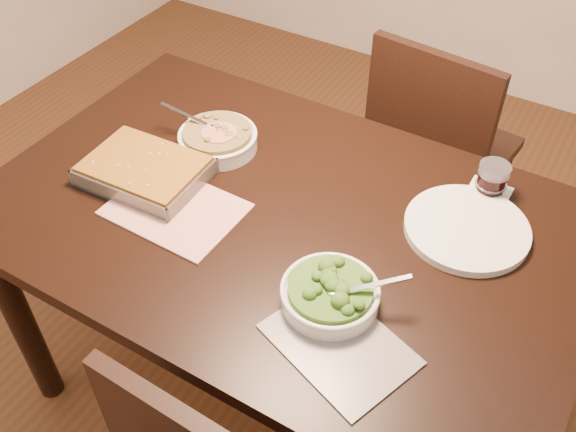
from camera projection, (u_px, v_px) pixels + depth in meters
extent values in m
plane|color=#4E2A16|center=(283.00, 387.00, 2.01)|extent=(4.00, 4.00, 0.00)
cube|color=black|center=(281.00, 221.00, 1.51)|extent=(1.40, 0.90, 0.04)
cube|color=black|center=(281.00, 241.00, 1.55)|extent=(1.26, 0.76, 0.08)
cylinder|color=black|center=(20.00, 319.00, 1.76)|extent=(0.07, 0.07, 0.71)
cylinder|color=black|center=(184.00, 171.00, 2.22)|extent=(0.07, 0.07, 0.71)
cylinder|color=black|center=(544.00, 318.00, 1.77)|extent=(0.07, 0.07, 0.71)
cube|color=#B43A33|center=(176.00, 209.00, 1.50)|extent=(0.31, 0.23, 0.01)
cube|color=#28272F|center=(339.00, 344.00, 1.23)|extent=(0.32, 0.27, 0.00)
cube|color=white|center=(488.00, 193.00, 1.54)|extent=(0.10, 0.10, 0.00)
cylinder|color=white|center=(218.00, 142.00, 1.66)|extent=(0.20, 0.20, 0.04)
torus|color=white|center=(217.00, 134.00, 1.65)|extent=(0.21, 0.21, 0.01)
cylinder|color=#36240E|center=(217.00, 133.00, 1.65)|extent=(0.18, 0.18, 0.02)
cube|color=silver|center=(195.00, 124.00, 1.65)|extent=(0.13, 0.03, 0.04)
cylinder|color=maroon|center=(219.00, 132.00, 1.63)|extent=(0.09, 0.09, 0.00)
cylinder|color=white|center=(330.00, 297.00, 1.29)|extent=(0.20, 0.20, 0.04)
torus|color=white|center=(330.00, 290.00, 1.28)|extent=(0.20, 0.20, 0.01)
cylinder|color=#1C440F|center=(330.00, 288.00, 1.27)|extent=(0.17, 0.17, 0.02)
cube|color=silver|center=(363.00, 282.00, 1.27)|extent=(0.12, 0.08, 0.04)
cube|color=silver|center=(146.00, 178.00, 1.58)|extent=(0.30, 0.23, 0.01)
cube|color=#5D3A0D|center=(145.00, 170.00, 1.56)|extent=(0.28, 0.21, 0.05)
cube|color=silver|center=(170.00, 148.00, 1.63)|extent=(0.29, 0.02, 0.04)
cube|color=silver|center=(118.00, 196.00, 1.50)|extent=(0.29, 0.02, 0.04)
cube|color=silver|center=(193.00, 189.00, 1.52)|extent=(0.02, 0.21, 0.04)
cube|color=silver|center=(99.00, 154.00, 1.62)|extent=(0.02, 0.21, 0.04)
cylinder|color=black|center=(491.00, 183.00, 1.52)|extent=(0.07, 0.07, 0.06)
cylinder|color=silver|center=(495.00, 170.00, 1.49)|extent=(0.07, 0.07, 0.02)
cylinder|color=silver|center=(467.00, 228.00, 1.45)|extent=(0.28, 0.28, 0.02)
cube|color=black|center=(443.00, 150.00, 2.20)|extent=(0.46, 0.46, 0.04)
cylinder|color=black|center=(498.00, 192.00, 2.38)|extent=(0.04, 0.04, 0.40)
cylinder|color=black|center=(455.00, 246.00, 2.18)|extent=(0.04, 0.04, 0.40)
cylinder|color=black|center=(415.00, 156.00, 2.53)|extent=(0.04, 0.04, 0.40)
cylinder|color=black|center=(367.00, 204.00, 2.33)|extent=(0.04, 0.04, 0.40)
cube|color=black|center=(428.00, 118.00, 1.93)|extent=(0.41, 0.08, 0.44)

